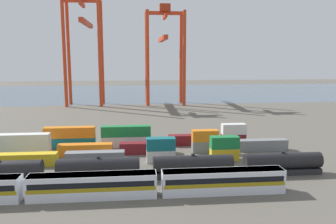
% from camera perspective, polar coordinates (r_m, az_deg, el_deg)
% --- Properties ---
extents(ground_plane, '(420.00, 420.00, 0.00)m').
position_cam_1_polar(ground_plane, '(115.14, -8.44, -1.98)').
color(ground_plane, '#5B564C').
extents(harbour_water, '(400.00, 110.00, 0.01)m').
position_cam_1_polar(harbour_water, '(215.09, -7.16, 3.21)').
color(harbour_water, '#475B6B').
rests_on(harbour_water, ground_plane).
extents(passenger_train, '(61.86, 3.14, 3.90)m').
position_cam_1_polar(passenger_train, '(56.46, -12.36, -11.71)').
color(passenger_train, silver).
rests_on(passenger_train, ground_plane).
extents(freight_tank_row, '(66.30, 3.00, 4.46)m').
position_cam_1_polar(freight_tank_row, '(63.55, -3.60, -9.14)').
color(freight_tank_row, '#232326').
rests_on(freight_tank_row, ground_plane).
extents(shipping_container_1, '(12.10, 2.44, 2.60)m').
position_cam_1_polar(shipping_container_1, '(76.41, -22.33, -7.31)').
color(shipping_container_1, gold).
rests_on(shipping_container_1, ground_plane).
extents(shipping_container_2, '(12.10, 2.44, 2.60)m').
position_cam_1_polar(shipping_container_2, '(73.63, -11.98, -7.42)').
color(shipping_container_2, slate).
rests_on(shipping_container_2, ground_plane).
extents(shipping_container_3, '(6.04, 2.44, 2.60)m').
position_cam_1_polar(shipping_container_3, '(73.36, -1.18, -7.27)').
color(shipping_container_3, silver).
rests_on(shipping_container_3, ground_plane).
extents(shipping_container_4, '(6.04, 2.44, 2.60)m').
position_cam_1_polar(shipping_container_4, '(72.66, -1.19, -5.31)').
color(shipping_container_4, '#146066').
rests_on(shipping_container_4, shipping_container_3).
extents(shipping_container_5, '(6.04, 2.44, 2.60)m').
position_cam_1_polar(shipping_container_5, '(75.61, 9.31, -6.89)').
color(shipping_container_5, gold).
rests_on(shipping_container_5, ground_plane).
extents(shipping_container_6, '(6.04, 2.44, 2.60)m').
position_cam_1_polar(shipping_container_6, '(74.94, 9.36, -4.98)').
color(shipping_container_6, '#197538').
rests_on(shipping_container_6, shipping_container_5).
extents(shipping_container_9, '(12.10, 2.44, 2.60)m').
position_cam_1_polar(shipping_container_9, '(83.43, -22.98, -5.99)').
color(shipping_container_9, silver).
rests_on(shipping_container_9, ground_plane).
extents(shipping_container_10, '(12.10, 2.44, 2.60)m').
position_cam_1_polar(shipping_container_10, '(82.82, -23.09, -4.25)').
color(shipping_container_10, silver).
rests_on(shipping_container_10, shipping_container_9).
extents(shipping_container_11, '(12.10, 2.44, 2.60)m').
position_cam_1_polar(shipping_container_11, '(80.39, -13.54, -6.06)').
color(shipping_container_11, orange).
rests_on(shipping_container_11, ground_plane).
extents(shipping_container_12, '(12.10, 2.44, 2.60)m').
position_cam_1_polar(shipping_container_12, '(79.64, -3.65, -5.96)').
color(shipping_container_12, maroon).
rests_on(shipping_container_12, ground_plane).
extents(shipping_container_13, '(6.04, 2.44, 2.60)m').
position_cam_1_polar(shipping_container_13, '(81.24, 6.13, -5.69)').
color(shipping_container_13, slate).
rests_on(shipping_container_13, ground_plane).
extents(shipping_container_14, '(6.04, 2.44, 2.60)m').
position_cam_1_polar(shipping_container_14, '(80.61, 6.16, -3.91)').
color(shipping_container_14, orange).
rests_on(shipping_container_14, shipping_container_13).
extents(shipping_container_15, '(12.10, 2.44, 2.60)m').
position_cam_1_polar(shipping_container_15, '(85.05, 15.27, -5.29)').
color(shipping_container_15, slate).
rests_on(shipping_container_15, ground_plane).
extents(shipping_container_17, '(12.10, 2.44, 2.60)m').
position_cam_1_polar(shipping_container_17, '(90.97, -24.41, -4.86)').
color(shipping_container_17, maroon).
rests_on(shipping_container_17, ground_plane).
extents(shipping_container_18, '(12.10, 2.44, 2.60)m').
position_cam_1_polar(shipping_container_18, '(87.52, -15.92, -4.91)').
color(shipping_container_18, '#146066').
rests_on(shipping_container_18, ground_plane).
extents(shipping_container_19, '(12.10, 2.44, 2.60)m').
position_cam_1_polar(shipping_container_19, '(86.94, -15.99, -3.25)').
color(shipping_container_19, orange).
rests_on(shipping_container_19, shipping_container_18).
extents(shipping_container_20, '(12.10, 2.44, 2.60)m').
position_cam_1_polar(shipping_container_20, '(86.11, -6.94, -4.85)').
color(shipping_container_20, silver).
rests_on(shipping_container_20, ground_plane).
extents(shipping_container_21, '(12.10, 2.44, 2.60)m').
position_cam_1_polar(shipping_container_21, '(85.52, -6.97, -3.16)').
color(shipping_container_21, '#197538').
rests_on(shipping_container_21, shipping_container_20).
extents(shipping_container_22, '(6.04, 2.44, 2.60)m').
position_cam_1_polar(shipping_container_22, '(86.83, 2.10, -4.67)').
color(shipping_container_22, maroon).
rests_on(shipping_container_22, ground_plane).
extents(shipping_container_23, '(6.04, 2.44, 2.60)m').
position_cam_1_polar(shipping_container_23, '(89.64, 10.78, -4.39)').
color(shipping_container_23, maroon).
rests_on(shipping_container_23, ground_plane).
extents(shipping_container_24, '(6.04, 2.44, 2.60)m').
position_cam_1_polar(shipping_container_24, '(89.07, 10.83, -2.76)').
color(shipping_container_24, silver).
rests_on(shipping_container_24, shipping_container_23).
extents(gantry_crane_west, '(16.79, 37.32, 50.40)m').
position_cam_1_polar(gantry_crane_west, '(164.42, -13.75, 11.92)').
color(gantry_crane_west, red).
rests_on(gantry_crane_west, ground_plane).
extents(gantry_crane_central, '(18.08, 36.58, 45.52)m').
position_cam_1_polar(gantry_crane_central, '(163.36, -0.60, 10.99)').
color(gantry_crane_central, red).
rests_on(gantry_crane_central, ground_plane).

